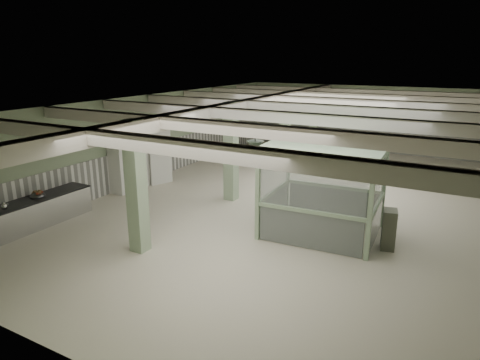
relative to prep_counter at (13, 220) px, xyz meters
The scene contains 28 objects.
floor 9.59m from the prep_counter, 46.95° to the left, with size 20.00×20.00×0.00m, color beige.
ceiling 10.08m from the prep_counter, 46.95° to the left, with size 14.00×20.00×0.02m, color beige.
wall_back 18.26m from the prep_counter, 68.96° to the left, with size 14.00×0.02×3.60m, color #A1B893.
wall_front 7.32m from the prep_counter, 24.64° to the right, with size 14.00×0.02×3.60m, color #A1B893.
wall_left 7.14m from the prep_counter, 93.76° to the left, with size 0.02×20.00×3.60m, color #A1B893.
wainscot_left 7.02m from the prep_counter, 93.56° to the left, with size 0.05×19.90×1.50m, color white.
wainscot_back 18.19m from the prep_counter, 68.93° to the left, with size 13.90×0.05×1.50m, color white.
girder 8.59m from the prep_counter, 60.01° to the left, with size 0.45×19.90×0.40m, color beige.
beam_a 7.20m from the prep_counter, ahead, with size 13.90×0.35×0.32m, color beige.
beam_b 7.45m from the prep_counter, 17.00° to the left, with size 13.90×0.35×0.32m, color beige.
beam_c 8.47m from the prep_counter, 34.53° to the left, with size 13.90×0.35×0.32m, color beige.
beam_d 10.03m from the prep_counter, 46.95° to the left, with size 13.90×0.35×0.32m, color beige.
beam_e 11.91m from the prep_counter, 55.46° to the left, with size 13.90×0.35×0.32m, color beige.
beam_f 13.98m from the prep_counter, 61.41° to the left, with size 13.90×0.35×0.32m, color beige.
beam_g 16.18m from the prep_counter, 65.72° to the left, with size 13.90×0.35×0.32m, color beige.
column_a 4.37m from the prep_counter, 13.90° to the left, with size 0.42×0.42×3.60m, color #96B08E.
column_b 7.36m from the prep_counter, 56.05° to the left, with size 0.42×0.42×3.60m, color #96B08E.
column_c 11.79m from the prep_counter, 69.83° to the left, with size 0.42×0.42×3.60m, color #96B08E.
column_d 15.59m from the prep_counter, 74.93° to the left, with size 0.42×0.42×3.60m, color #96B08E.
pendant_front 7.76m from the prep_counter, 15.86° to the left, with size 0.44×0.44×0.22m, color #2D3D2E.
pendant_mid 10.61m from the prep_counter, 46.81° to the left, with size 0.44×0.44×0.22m, color #2D3D2E.
pendant_back 14.58m from the prep_counter, 60.61° to the left, with size 0.44×0.44×0.22m, color #2D3D2E.
prep_counter is the anchor object (origin of this frame).
pitcher_near 0.66m from the prep_counter, 58.97° to the right, with size 0.17×0.20×0.25m, color #B5B5B9, non-canonical shape.
veg_colander 1.09m from the prep_counter, 92.79° to the left, with size 0.46×0.46×0.21m, color #46464C, non-canonical shape.
walkin_cooler 5.65m from the prep_counter, 90.86° to the left, with size 1.00×2.60×2.38m.
guard_booth 9.32m from the prep_counter, 29.75° to the left, with size 3.51×3.03×2.70m.
filing_cabinet 10.90m from the prep_counter, 23.75° to the left, with size 0.36×0.52×1.13m, color #525748.
Camera 1 is at (5.11, -14.13, 5.14)m, focal length 32.00 mm.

